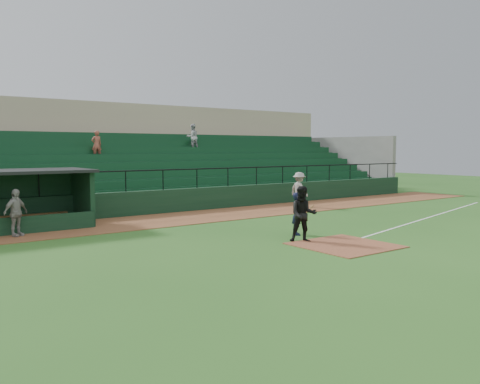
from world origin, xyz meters
TOP-DOWN VIEW (x-y plane):
  - ground at (0.00, 0.00)m, footprint 90.00×90.00m
  - warning_track at (0.00, 8.00)m, footprint 40.00×4.00m
  - home_plate_dirt at (0.00, -1.00)m, footprint 3.00×3.00m
  - foul_line at (8.00, 1.20)m, footprint 17.49×4.44m
  - stadium_structure at (-0.00, 16.46)m, footprint 38.00×13.08m
  - batter_at_plate at (0.15, 1.51)m, footprint 1.12×0.72m
  - umpire at (-0.70, 0.32)m, footprint 1.21×1.17m
  - runner at (6.38, 8.07)m, footprint 0.75×1.27m
  - dugout_player_a at (-8.58, 7.34)m, footprint 1.11×0.89m

SIDE VIEW (x-z plane):
  - ground at x=0.00m, z-range 0.00..0.00m
  - foul_line at x=8.00m, z-range 0.00..0.01m
  - warning_track at x=0.00m, z-range 0.00..0.03m
  - home_plate_dirt at x=0.00m, z-range 0.00..0.03m
  - batter_at_plate at x=0.15m, z-range 0.00..1.62m
  - dugout_player_a at x=-8.58m, z-range 0.03..1.79m
  - umpire at x=-0.70m, z-range 0.00..1.97m
  - runner at x=6.38m, z-range 0.03..1.96m
  - stadium_structure at x=0.00m, z-range -0.90..5.50m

